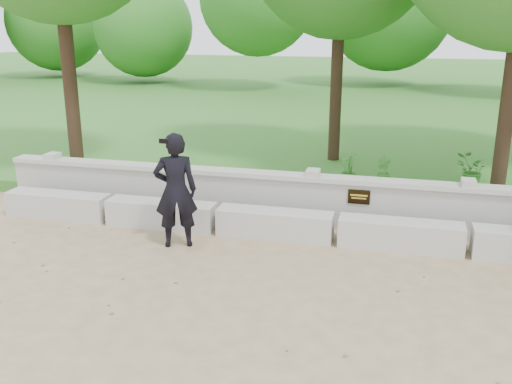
# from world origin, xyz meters

# --- Properties ---
(ground) EXTENTS (80.00, 80.00, 0.00)m
(ground) POSITION_xyz_m (0.00, 0.00, 0.00)
(ground) COLOR tan
(ground) RESTS_ON ground
(lawn) EXTENTS (40.00, 22.00, 0.25)m
(lawn) POSITION_xyz_m (0.00, 14.00, 0.12)
(lawn) COLOR #386A27
(lawn) RESTS_ON ground
(concrete_bench) EXTENTS (11.90, 0.45, 0.45)m
(concrete_bench) POSITION_xyz_m (0.00, 1.90, 0.22)
(concrete_bench) COLOR #B8B6AE
(concrete_bench) RESTS_ON ground
(parapet_wall) EXTENTS (12.50, 0.35, 0.90)m
(parapet_wall) POSITION_xyz_m (0.00, 2.60, 0.46)
(parapet_wall) COLOR #ADABA3
(parapet_wall) RESTS_ON ground
(man_main) EXTENTS (0.78, 0.73, 1.81)m
(man_main) POSITION_xyz_m (-2.41, 1.16, 0.91)
(man_main) COLOR black
(man_main) RESTS_ON ground
(shrub_a) EXTENTS (0.33, 0.34, 0.54)m
(shrub_a) POSITION_xyz_m (-3.18, 3.30, 0.52)
(shrub_a) COLOR #3A7E2B
(shrub_a) RESTS_ON lawn
(shrub_b) EXTENTS (0.40, 0.42, 0.60)m
(shrub_b) POSITION_xyz_m (0.61, 4.51, 0.55)
(shrub_b) COLOR #3A7E2B
(shrub_b) RESTS_ON lawn
(shrub_c) EXTENTS (0.69, 0.64, 0.64)m
(shrub_c) POSITION_xyz_m (2.30, 4.94, 0.57)
(shrub_c) COLOR #3A7E2B
(shrub_c) RESTS_ON lawn
(shrub_d) EXTENTS (0.46, 0.47, 0.64)m
(shrub_d) POSITION_xyz_m (-0.06, 4.41, 0.57)
(shrub_d) COLOR #3A7E2B
(shrub_d) RESTS_ON lawn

